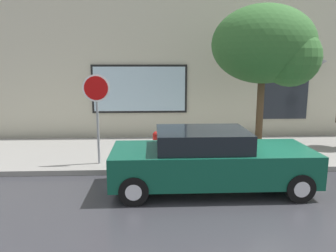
# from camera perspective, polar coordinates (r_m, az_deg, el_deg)

# --- Properties ---
(ground_plane) EXTENTS (60.00, 60.00, 0.00)m
(ground_plane) POSITION_cam_1_polar(r_m,az_deg,el_deg) (8.36, 15.16, -10.31)
(ground_plane) COLOR #333338
(sidewalk) EXTENTS (20.00, 4.00, 0.15)m
(sidewalk) POSITION_cam_1_polar(r_m,az_deg,el_deg) (11.09, 10.48, -4.47)
(sidewalk) COLOR gray
(sidewalk) RESTS_ON ground
(building_facade) EXTENTS (20.00, 0.67, 7.00)m
(building_facade) POSITION_cam_1_polar(r_m,az_deg,el_deg) (13.15, 8.38, 12.94)
(building_facade) COLOR beige
(building_facade) RESTS_ON ground
(parked_car) EXTENTS (4.71, 1.90, 1.46)m
(parked_car) POSITION_cam_1_polar(r_m,az_deg,el_deg) (7.76, 7.38, -5.99)
(parked_car) COLOR #0F4C38
(parked_car) RESTS_ON ground
(fire_hydrant) EXTENTS (0.30, 0.44, 0.83)m
(fire_hydrant) POSITION_cam_1_polar(r_m,az_deg,el_deg) (9.83, -2.07, -3.35)
(fire_hydrant) COLOR red
(fire_hydrant) RESTS_ON sidewalk
(street_tree) EXTENTS (3.11, 2.64, 4.58)m
(street_tree) POSITION_cam_1_polar(r_m,az_deg,el_deg) (10.27, 17.46, 13.17)
(street_tree) COLOR #4C3823
(street_tree) RESTS_ON sidewalk
(stop_sign) EXTENTS (0.76, 0.10, 2.56)m
(stop_sign) POSITION_cam_1_polar(r_m,az_deg,el_deg) (9.20, -12.53, 4.28)
(stop_sign) COLOR gray
(stop_sign) RESTS_ON sidewalk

